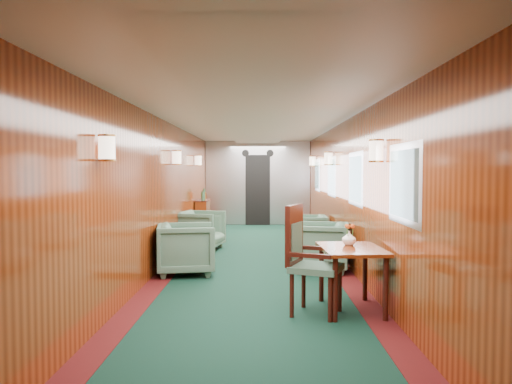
# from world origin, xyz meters

# --- Properties ---
(room) EXTENTS (12.00, 12.10, 2.40)m
(room) POSITION_xyz_m (0.00, 0.00, 1.63)
(room) COLOR black
(room) RESTS_ON ground
(bulkhead) EXTENTS (2.98, 0.17, 2.39)m
(bulkhead) POSITION_xyz_m (0.00, 5.91, 1.18)
(bulkhead) COLOR #B3B4BB
(bulkhead) RESTS_ON ground
(windows_right) EXTENTS (0.02, 8.60, 0.80)m
(windows_right) POSITION_xyz_m (1.49, 0.25, 1.45)
(windows_right) COLOR #B7B8BE
(windows_right) RESTS_ON ground
(wall_sconces) EXTENTS (2.97, 7.97, 0.25)m
(wall_sconces) POSITION_xyz_m (0.00, 0.57, 1.79)
(wall_sconces) COLOR #FFE5C6
(wall_sconces) RESTS_ON ground
(dining_table) EXTENTS (0.72, 0.99, 0.71)m
(dining_table) POSITION_xyz_m (1.12, -2.78, 0.60)
(dining_table) COLOR maroon
(dining_table) RESTS_ON ground
(side_chair) EXTENTS (0.68, 0.70, 1.20)m
(side_chair) POSITION_xyz_m (0.60, -2.89, 0.65)
(side_chair) COLOR #1C4335
(side_chair) RESTS_ON ground
(credenza) EXTENTS (0.30, 0.94, 1.12)m
(credenza) POSITION_xyz_m (-1.34, 3.90, 0.43)
(credenza) COLOR maroon
(credenza) RESTS_ON ground
(flower_vase) EXTENTS (0.18, 0.18, 0.17)m
(flower_vase) POSITION_xyz_m (1.12, -2.61, 0.80)
(flower_vase) COLOR white
(flower_vase) RESTS_ON dining_table
(armchair_left_near) EXTENTS (0.98, 0.96, 0.78)m
(armchair_left_near) POSITION_xyz_m (-1.04, -0.85, 0.39)
(armchair_left_near) COLOR #1C4335
(armchair_left_near) RESTS_ON ground
(armchair_left_far) EXTENTS (1.02, 1.00, 0.77)m
(armchair_left_far) POSITION_xyz_m (-1.11, 1.48, 0.39)
(armchair_left_far) COLOR #1C4335
(armchair_left_far) RESTS_ON ground
(armchair_right_near) EXTENTS (0.99, 0.97, 0.76)m
(armchair_right_near) POSITION_xyz_m (1.04, -0.57, 0.38)
(armchair_right_near) COLOR #1C4335
(armchair_right_near) RESTS_ON ground
(armchair_right_far) EXTENTS (0.73, 0.71, 0.66)m
(armchair_right_far) POSITION_xyz_m (1.08, 1.87, 0.33)
(armchair_right_far) COLOR #1C4335
(armchair_right_far) RESTS_ON ground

